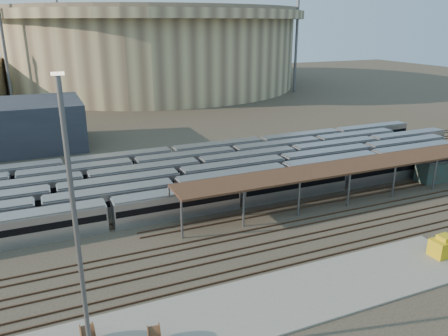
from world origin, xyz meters
name	(u,v)px	position (x,y,z in m)	size (l,w,h in m)	color
ground	(244,231)	(0.00, 0.00, 0.00)	(420.00, 420.00, 0.00)	#383026
apron	(265,304)	(-5.00, -15.00, 0.10)	(50.00, 9.00, 0.20)	gray
subway_trains	(182,177)	(-2.38, 18.50, 1.80)	(123.89, 23.90, 3.60)	#AEAEB3
inspection_shed	(361,165)	(22.00, 4.00, 4.98)	(60.30, 6.00, 5.30)	#59595E
empty_tracks	(262,248)	(0.00, -5.00, 0.09)	(170.00, 9.62, 0.18)	#4C3323
stadium	(153,46)	(25.00, 140.00, 16.47)	(124.00, 124.00, 32.50)	tan
floodlight_0	(3,40)	(-30.00, 110.00, 20.65)	(4.00, 1.00, 38.40)	#59595E
floodlight_2	(297,37)	(70.00, 100.00, 20.65)	(4.00, 1.00, 38.40)	#59595E
floodlight_3	(60,35)	(-10.00, 160.00, 20.65)	(4.00, 1.00, 38.40)	#59595E
cable_reel_west	(154,335)	(-16.19, -16.25, 1.09)	(1.77, 1.77, 0.98)	brown
cable_reel_east	(88,334)	(-21.30, -13.99, 1.12)	(1.84, 1.84, 1.02)	brown
yard_light_pole	(77,234)	(-21.34, -16.48, 11.68)	(0.81, 0.36, 22.79)	#59595E
yellow_equipment	(444,247)	(18.50, -15.04, 1.19)	(3.17, 1.98, 1.98)	gold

